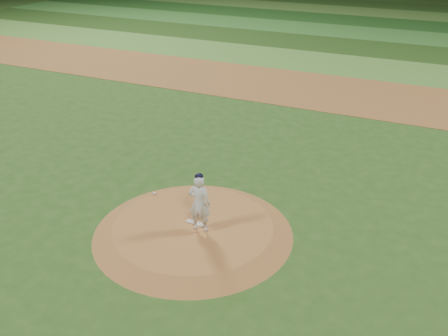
# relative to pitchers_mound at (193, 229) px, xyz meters

# --- Properties ---
(ground) EXTENTS (120.00, 120.00, 0.00)m
(ground) POSITION_rel_pitchers_mound_xyz_m (0.00, 0.00, -0.12)
(ground) COLOR #284D19
(ground) RESTS_ON ground
(infield_dirt_band) EXTENTS (70.00, 6.00, 0.02)m
(infield_dirt_band) POSITION_rel_pitchers_mound_xyz_m (0.00, 14.00, -0.12)
(infield_dirt_band) COLOR brown
(infield_dirt_band) RESTS_ON ground
(outfield_stripe_0) EXTENTS (70.00, 5.00, 0.02)m
(outfield_stripe_0) POSITION_rel_pitchers_mound_xyz_m (0.00, 19.50, -0.12)
(outfield_stripe_0) COLOR #467D2D
(outfield_stripe_0) RESTS_ON ground
(outfield_stripe_1) EXTENTS (70.00, 5.00, 0.02)m
(outfield_stripe_1) POSITION_rel_pitchers_mound_xyz_m (0.00, 24.50, -0.12)
(outfield_stripe_1) COLOR #1F4114
(outfield_stripe_1) RESTS_ON ground
(outfield_stripe_2) EXTENTS (70.00, 5.00, 0.02)m
(outfield_stripe_2) POSITION_rel_pitchers_mound_xyz_m (0.00, 29.50, -0.12)
(outfield_stripe_2) COLOR #2F6B26
(outfield_stripe_2) RESTS_ON ground
(outfield_stripe_3) EXTENTS (70.00, 5.00, 0.02)m
(outfield_stripe_3) POSITION_rel_pitchers_mound_xyz_m (0.00, 34.50, -0.12)
(outfield_stripe_3) COLOR #194315
(outfield_stripe_3) RESTS_ON ground
(outfield_stripe_4) EXTENTS (70.00, 5.00, 0.02)m
(outfield_stripe_4) POSITION_rel_pitchers_mound_xyz_m (0.00, 39.50, -0.12)
(outfield_stripe_4) COLOR #3D6C27
(outfield_stripe_4) RESTS_ON ground
(outfield_stripe_5) EXTENTS (70.00, 5.00, 0.02)m
(outfield_stripe_5) POSITION_rel_pitchers_mound_xyz_m (0.00, 44.50, -0.12)
(outfield_stripe_5) COLOR #1F4115
(outfield_stripe_5) RESTS_ON ground
(pitchers_mound) EXTENTS (5.50, 5.50, 0.25)m
(pitchers_mound) POSITION_rel_pitchers_mound_xyz_m (0.00, 0.00, 0.00)
(pitchers_mound) COLOR #9D6430
(pitchers_mound) RESTS_ON ground
(pitching_rubber) EXTENTS (0.62, 0.19, 0.03)m
(pitching_rubber) POSITION_rel_pitchers_mound_xyz_m (0.05, 0.10, 0.14)
(pitching_rubber) COLOR beige
(pitching_rubber) RESTS_ON pitchers_mound
(rosin_bag) EXTENTS (0.11, 0.11, 0.06)m
(rosin_bag) POSITION_rel_pitchers_mound_xyz_m (-1.88, 1.02, 0.16)
(rosin_bag) COLOR beige
(rosin_bag) RESTS_ON pitchers_mound
(pitcher_on_mound) EXTENTS (0.65, 0.47, 1.70)m
(pitcher_on_mound) POSITION_rel_pitchers_mound_xyz_m (0.28, -0.11, 0.96)
(pitcher_on_mound) COLOR silver
(pitcher_on_mound) RESTS_ON pitchers_mound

